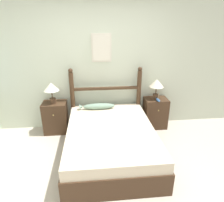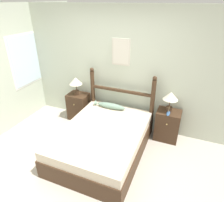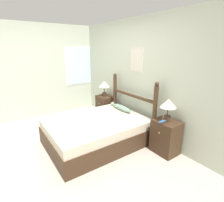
{
  "view_description": "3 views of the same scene",
  "coord_description": "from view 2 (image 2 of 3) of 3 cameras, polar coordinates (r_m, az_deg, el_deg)",
  "views": [
    {
      "loc": [
        -0.13,
        -2.25,
        2.15
      ],
      "look_at": [
        0.2,
        0.94,
        0.85
      ],
      "focal_mm": 32.0,
      "sensor_mm": 36.0,
      "label": 1
    },
    {
      "loc": [
        1.43,
        -2.07,
        2.62
      ],
      "look_at": [
        0.19,
        0.94,
        0.94
      ],
      "focal_mm": 32.0,
      "sensor_mm": 36.0,
      "label": 2
    },
    {
      "loc": [
        3.0,
        -1.01,
        1.93
      ],
      "look_at": [
        0.11,
        1.01,
        0.84
      ],
      "focal_mm": 28.0,
      "sensor_mm": 36.0,
      "label": 3
    }
  ],
  "objects": [
    {
      "name": "headboard",
      "position": [
        4.3,
        2.58,
        0.64
      ],
      "size": [
        1.44,
        0.09,
        1.3
      ],
      "color": "#3D2819",
      "rests_on": "ground_plane"
    },
    {
      "name": "nightstand_left",
      "position": [
        4.83,
        -9.47,
        -1.52
      ],
      "size": [
        0.47,
        0.39,
        0.64
      ],
      "color": "#3D2819",
      "rests_on": "ground_plane"
    },
    {
      "name": "fish_pillow",
      "position": [
        4.27,
        -0.54,
        -1.35
      ],
      "size": [
        0.7,
        0.15,
        0.12
      ],
      "color": "gray",
      "rests_on": "bed"
    },
    {
      "name": "wall_back",
      "position": [
        4.28,
        1.75,
        8.98
      ],
      "size": [
        6.4,
        0.08,
        2.55
      ],
      "color": "beige",
      "rests_on": "ground_plane"
    },
    {
      "name": "nightstand_right",
      "position": [
        4.24,
        15.53,
        -6.67
      ],
      "size": [
        0.47,
        0.39,
        0.64
      ],
      "color": "#3D2819",
      "rests_on": "ground_plane"
    },
    {
      "name": "model_boat",
      "position": [
        3.96,
        15.79,
        -3.39
      ],
      "size": [
        0.07,
        0.2,
        0.17
      ],
      "color": "#335684",
      "rests_on": "nightstand_right"
    },
    {
      "name": "ground_plane",
      "position": [
        3.63,
        -8.92,
        -19.3
      ],
      "size": [
        16.0,
        16.0,
        0.0
      ],
      "primitive_type": "plane",
      "color": "#B7AD9E"
    },
    {
      "name": "table_lamp_left",
      "position": [
        4.56,
        -10.31,
        5.36
      ],
      "size": [
        0.29,
        0.29,
        0.41
      ],
      "color": "#422D1E",
      "rests_on": "nightstand_left"
    },
    {
      "name": "bed",
      "position": [
        3.8,
        -2.55,
        -11.2
      ],
      "size": [
        1.44,
        1.97,
        0.52
      ],
      "color": "#3D2819",
      "rests_on": "ground_plane"
    },
    {
      "name": "table_lamp_right",
      "position": [
        3.95,
        16.4,
        1.07
      ],
      "size": [
        0.29,
        0.29,
        0.41
      ],
      "color": "#422D1E",
      "rests_on": "nightstand_right"
    }
  ]
}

